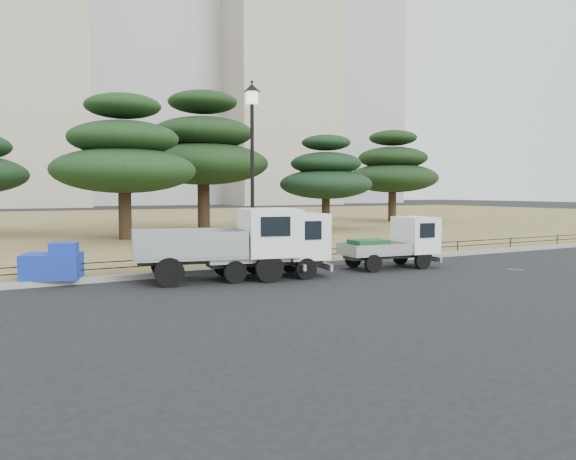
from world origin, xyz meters
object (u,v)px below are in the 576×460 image
street_lamp (252,143)px  tarp_pile (53,264)px  truck_large (228,240)px  truck_kei_front (275,246)px  truck_kei_rear (396,243)px

street_lamp → tarp_pile: size_ratio=3.31×
truck_large → truck_kei_front: (1.40, -0.25, -0.19)m
truck_kei_front → street_lamp: bearing=96.0°
street_lamp → truck_kei_rear: bearing=-23.5°
truck_kei_rear → street_lamp: bearing=161.1°
truck_kei_front → truck_kei_rear: size_ratio=1.13×
truck_kei_rear → tarp_pile: (-10.25, 1.83, -0.29)m
truck_kei_front → tarp_pile: bearing=172.3°
truck_kei_front → street_lamp: (0.09, 1.80, 3.11)m
truck_large → street_lamp: bearing=57.8°
truck_large → truck_kei_rear: (5.79, -0.32, -0.29)m
truck_large → truck_kei_front: size_ratio=1.32×
street_lamp → truck_large: bearing=-133.8°
truck_kei_rear → tarp_pile: size_ratio=1.88×
tarp_pile → street_lamp: bearing=0.4°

